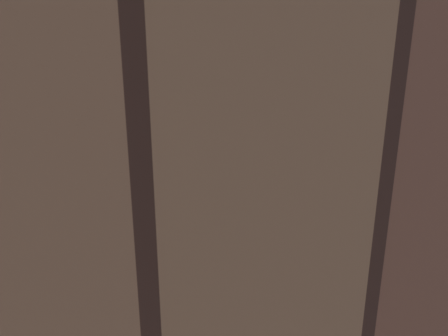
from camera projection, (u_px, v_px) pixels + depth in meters
ground at (237, 201)px, 31.82m from camera, size 120.00×120.00×0.00m
sidewalk_ne at (324, 123)px, 57.59m from camera, size 30.00×30.00×0.15m
building_ne at (347, 82)px, 51.16m from camera, size 25.00×16.00×12.00m
tree_near at (270, 124)px, 42.29m from camera, size 2.69×2.69×4.49m
tree_far at (246, 116)px, 47.72m from camera, size 2.43×2.43×4.07m
signal_pole at (167, 212)px, 22.74m from camera, size 1.29×1.24×4.60m
box_truck at (436, 173)px, 32.17m from camera, size 8.00×3.08×3.55m
traffic_cone at (200, 223)px, 27.35m from camera, size 0.44×0.44×0.73m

